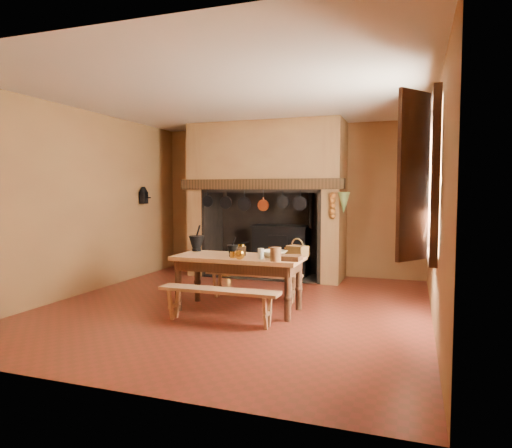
% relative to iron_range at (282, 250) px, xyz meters
% --- Properties ---
extents(floor, '(5.50, 5.50, 0.00)m').
position_rel_iron_range_xyz_m(floor, '(0.04, -2.45, -0.48)').
color(floor, maroon).
rests_on(floor, ground).
extents(ceiling, '(5.50, 5.50, 0.00)m').
position_rel_iron_range_xyz_m(ceiling, '(0.04, -2.45, 2.32)').
color(ceiling, silver).
rests_on(ceiling, back_wall).
extents(back_wall, '(5.00, 0.02, 2.80)m').
position_rel_iron_range_xyz_m(back_wall, '(0.04, 0.30, 0.92)').
color(back_wall, olive).
rests_on(back_wall, floor).
extents(wall_left, '(0.02, 5.50, 2.80)m').
position_rel_iron_range_xyz_m(wall_left, '(-2.46, -2.45, 0.92)').
color(wall_left, olive).
rests_on(wall_left, floor).
extents(wall_right, '(0.02, 5.50, 2.80)m').
position_rel_iron_range_xyz_m(wall_right, '(2.54, -2.45, 0.92)').
color(wall_right, olive).
rests_on(wall_right, floor).
extents(wall_front, '(5.00, 0.02, 2.80)m').
position_rel_iron_range_xyz_m(wall_front, '(0.04, -5.20, 0.92)').
color(wall_front, olive).
rests_on(wall_front, floor).
extents(chimney_breast, '(2.95, 0.96, 2.80)m').
position_rel_iron_range_xyz_m(chimney_breast, '(-0.26, -0.14, 1.33)').
color(chimney_breast, olive).
rests_on(chimney_breast, floor).
extents(iron_range, '(1.12, 0.55, 1.60)m').
position_rel_iron_range_xyz_m(iron_range, '(0.00, 0.00, 0.00)').
color(iron_range, black).
rests_on(iron_range, floor).
extents(hearth_pans, '(0.51, 0.62, 0.20)m').
position_rel_iron_range_xyz_m(hearth_pans, '(-1.01, -0.23, -0.39)').
color(hearth_pans, gold).
rests_on(hearth_pans, floor).
extents(hanging_pans, '(1.92, 0.29, 0.27)m').
position_rel_iron_range_xyz_m(hanging_pans, '(-0.30, -0.64, 0.88)').
color(hanging_pans, black).
rests_on(hanging_pans, chimney_breast).
extents(onion_string, '(0.12, 0.10, 0.46)m').
position_rel_iron_range_xyz_m(onion_string, '(1.04, -0.66, 0.85)').
color(onion_string, '#A95D1F').
rests_on(onion_string, chimney_breast).
extents(herb_bunch, '(0.20, 0.20, 0.35)m').
position_rel_iron_range_xyz_m(herb_bunch, '(1.22, -0.66, 0.90)').
color(herb_bunch, '#56642F').
rests_on(herb_bunch, chimney_breast).
extents(window, '(0.39, 1.75, 1.76)m').
position_rel_iron_range_xyz_m(window, '(2.39, -2.85, 1.22)').
color(window, white).
rests_on(window, wall_right).
extents(wall_coffee_mill, '(0.23, 0.16, 0.31)m').
position_rel_iron_range_xyz_m(wall_coffee_mill, '(-2.38, -0.90, 1.03)').
color(wall_coffee_mill, black).
rests_on(wall_coffee_mill, wall_left).
extents(work_table, '(1.67, 0.74, 0.72)m').
position_rel_iron_range_xyz_m(work_table, '(0.15, -2.60, 0.12)').
color(work_table, '#AA814E').
rests_on(work_table, floor).
extents(bench_front, '(1.47, 0.26, 0.41)m').
position_rel_iron_range_xyz_m(bench_front, '(0.15, -3.25, -0.17)').
color(bench_front, '#AA814E').
rests_on(bench_front, floor).
extents(bench_back, '(1.40, 0.25, 0.39)m').
position_rel_iron_range_xyz_m(bench_back, '(0.15, -2.02, -0.19)').
color(bench_back, '#AA814E').
rests_on(bench_back, floor).
extents(mortar_large, '(0.22, 0.22, 0.37)m').
position_rel_iron_range_xyz_m(mortar_large, '(-0.58, -2.36, 0.36)').
color(mortar_large, black).
rests_on(mortar_large, work_table).
extents(mortar_small, '(0.15, 0.15, 0.26)m').
position_rel_iron_range_xyz_m(mortar_small, '(0.10, -2.70, 0.32)').
color(mortar_small, black).
rests_on(mortar_small, work_table).
extents(coffee_grinder, '(0.17, 0.15, 0.18)m').
position_rel_iron_range_xyz_m(coffee_grinder, '(0.17, -2.54, 0.31)').
color(coffee_grinder, '#3A1E12').
rests_on(coffee_grinder, work_table).
extents(brass_mug_a, '(0.09, 0.09, 0.08)m').
position_rel_iron_range_xyz_m(brass_mug_a, '(0.15, -2.80, 0.28)').
color(brass_mug_a, gold).
rests_on(brass_mug_a, work_table).
extents(brass_mug_b, '(0.09, 0.09, 0.09)m').
position_rel_iron_range_xyz_m(brass_mug_b, '(0.66, -2.54, 0.28)').
color(brass_mug_b, gold).
rests_on(brass_mug_b, work_table).
extents(mixing_bowl, '(0.38, 0.38, 0.08)m').
position_rel_iron_range_xyz_m(mixing_bowl, '(0.61, -2.55, 0.28)').
color(mixing_bowl, beige).
rests_on(mixing_bowl, work_table).
extents(stoneware_crock, '(0.18, 0.18, 0.17)m').
position_rel_iron_range_xyz_m(stoneware_crock, '(0.74, -2.89, 0.32)').
color(stoneware_crock, brown).
rests_on(stoneware_crock, work_table).
extents(glass_jar, '(0.10, 0.10, 0.13)m').
position_rel_iron_range_xyz_m(glass_jar, '(0.51, -2.77, 0.30)').
color(glass_jar, beige).
rests_on(glass_jar, work_table).
extents(wicker_basket, '(0.30, 0.26, 0.24)m').
position_rel_iron_range_xyz_m(wicker_basket, '(0.89, -2.39, 0.31)').
color(wicker_basket, '#503418').
rests_on(wicker_basket, work_table).
extents(wooden_tray, '(0.34, 0.25, 0.06)m').
position_rel_iron_range_xyz_m(wooden_tray, '(0.85, -2.75, 0.27)').
color(wooden_tray, '#3A1E12').
rests_on(wooden_tray, work_table).
extents(brass_cup, '(0.16, 0.16, 0.10)m').
position_rel_iron_range_xyz_m(brass_cup, '(0.28, -2.89, 0.29)').
color(brass_cup, gold).
rests_on(brass_cup, work_table).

